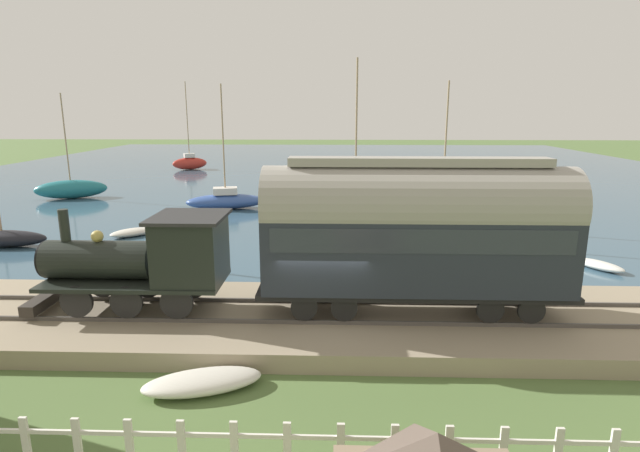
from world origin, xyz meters
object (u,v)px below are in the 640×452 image
at_px(sailboat_gray, 442,214).
at_px(rowboat_off_pier, 519,240).
at_px(sailboat_black, 2,237).
at_px(rowboat_far_out, 599,265).
at_px(rowboat_near_shore, 112,264).
at_px(sailboat_red, 190,162).
at_px(sailboat_blue, 226,200).
at_px(sailboat_teal, 71,189).
at_px(beached_dinghy, 202,382).
at_px(steam_locomotive, 151,257).
at_px(sailboat_yellow, 355,222).
at_px(rowboat_mid_harbor, 132,232).
at_px(passenger_coach, 416,228).

bearing_deg(sailboat_gray, rowboat_off_pier, -168.04).
distance_m(sailboat_black, rowboat_far_out, 27.36).
xyz_separation_m(sailboat_gray, rowboat_far_out, (-7.79, -4.98, -0.55)).
bearing_deg(rowboat_near_shore, sailboat_red, 65.82).
relative_size(sailboat_blue, sailboat_black, 0.98).
relative_size(sailboat_teal, sailboat_black, 0.93).
height_order(sailboat_gray, beached_dinghy, sailboat_gray).
xyz_separation_m(sailboat_teal, rowboat_off_pier, (-12.37, -29.00, -0.47)).
bearing_deg(sailboat_red, rowboat_off_pier, -168.11).
relative_size(sailboat_blue, rowboat_far_out, 3.72).
bearing_deg(sailboat_gray, steam_locomotive, 115.19).
distance_m(steam_locomotive, rowboat_off_pier, 17.83).
xyz_separation_m(rowboat_off_pier, beached_dinghy, (-13.59, 12.19, -0.04)).
relative_size(sailboat_teal, sailboat_red, 0.81).
distance_m(sailboat_teal, beached_dinghy, 30.93).
xyz_separation_m(sailboat_yellow, rowboat_mid_harbor, (-0.65, 11.77, -0.50)).
bearing_deg(rowboat_near_shore, rowboat_mid_harbor, 68.63).
relative_size(passenger_coach, sailboat_red, 0.96).
relative_size(sailboat_gray, sailboat_red, 0.84).
height_order(sailboat_blue, sailboat_yellow, sailboat_yellow).
relative_size(steam_locomotive, rowboat_far_out, 2.68).
height_order(rowboat_off_pier, rowboat_near_shore, rowboat_off_pier).
distance_m(passenger_coach, sailboat_black, 20.72).
bearing_deg(passenger_coach, sailboat_red, 24.32).
height_order(sailboat_teal, rowboat_near_shore, sailboat_teal).
distance_m(rowboat_mid_harbor, rowboat_near_shore, 5.58).
distance_m(sailboat_teal, sailboat_red, 19.29).
xyz_separation_m(steam_locomotive, sailboat_gray, (14.05, -11.54, -1.51)).
xyz_separation_m(sailboat_teal, sailboat_yellow, (-10.64, -20.96, -0.02)).
distance_m(rowboat_far_out, beached_dinghy, 17.19).
xyz_separation_m(sailboat_black, rowboat_near_shore, (-3.12, -6.79, -0.32)).
relative_size(sailboat_blue, sailboat_gray, 1.01).
relative_size(passenger_coach, beached_dinghy, 3.04).
bearing_deg(sailboat_teal, sailboat_blue, -128.07).
distance_m(sailboat_teal, sailboat_yellow, 23.50).
bearing_deg(beached_dinghy, sailboat_gray, -27.65).
xyz_separation_m(sailboat_blue, sailboat_gray, (-4.70, -13.47, 0.14)).
distance_m(sailboat_gray, beached_dinghy, 19.80).
relative_size(passenger_coach, rowboat_mid_harbor, 3.76).
distance_m(rowboat_off_pier, rowboat_near_shore, 18.98).
relative_size(sailboat_teal, sailboat_yellow, 0.85).
xyz_separation_m(steam_locomotive, beached_dinghy, (-3.48, -2.35, -2.02)).
bearing_deg(steam_locomotive, rowboat_far_out, -69.22).
distance_m(sailboat_gray, rowboat_near_shore, 17.55).
relative_size(sailboat_blue, rowboat_near_shore, 3.38).
bearing_deg(sailboat_blue, sailboat_yellow, -141.53).
height_order(steam_locomotive, sailboat_red, sailboat_red).
xyz_separation_m(sailboat_yellow, rowboat_off_pier, (-1.73, -8.05, -0.45)).
relative_size(sailboat_yellow, rowboat_mid_harbor, 3.73).
bearing_deg(sailboat_black, rowboat_off_pier, -89.47).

